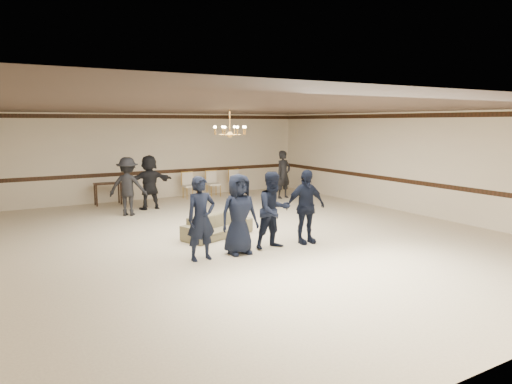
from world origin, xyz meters
TOP-DOWN VIEW (x-y plane):
  - room at (0.00, 0.00)m, footprint 12.01×14.01m
  - chair_rail at (0.00, 6.99)m, footprint 12.00×0.02m
  - crown_molding at (0.00, 6.99)m, footprint 12.00×0.02m
  - chandelier at (0.00, 1.00)m, footprint 0.94×0.94m
  - boy_a at (-1.85, -1.24)m, footprint 0.67×0.45m
  - boy_b at (-0.95, -1.24)m, footprint 0.89×0.59m
  - boy_c at (-0.05, -1.24)m, footprint 0.87×0.69m
  - boy_d at (0.85, -1.24)m, footprint 1.07×0.52m
  - settee at (-0.69, 0.38)m, footprint 2.04×1.34m
  - adult_left at (-1.88, 4.24)m, footprint 1.35×1.17m
  - adult_mid at (-0.98, 4.94)m, footprint 1.70×0.59m
  - adult_right at (4.12, 4.54)m, footprint 0.73×0.55m
  - banquet_chair_left at (1.00, 6.28)m, footprint 0.49×0.49m
  - banquet_chair_mid at (2.00, 6.28)m, footprint 0.50×0.50m
  - banquet_chair_right at (3.00, 6.28)m, footprint 0.48×0.48m
  - console_table at (-2.00, 6.48)m, footprint 0.96×0.47m

SIDE VIEW (x-z plane):
  - settee at x=-0.69m, z-range 0.00..0.56m
  - console_table at x=-2.00m, z-range 0.00..0.78m
  - banquet_chair_left at x=1.00m, z-range 0.00..0.98m
  - banquet_chair_mid at x=2.00m, z-range 0.00..0.98m
  - banquet_chair_right at x=3.00m, z-range 0.00..0.98m
  - boy_a at x=-1.85m, z-range 0.00..1.78m
  - boy_b at x=-0.95m, z-range 0.00..1.78m
  - boy_c at x=-0.05m, z-range 0.00..1.78m
  - boy_d at x=0.85m, z-range 0.00..1.78m
  - adult_left at x=-1.88m, z-range 0.00..1.82m
  - adult_mid at x=-0.98m, z-range 0.00..1.82m
  - adult_right at x=4.12m, z-range 0.00..1.82m
  - chair_rail at x=0.00m, z-range 0.93..1.07m
  - room at x=0.00m, z-range -0.01..3.20m
  - chandelier at x=0.00m, z-range 2.43..3.32m
  - crown_molding at x=0.00m, z-range 3.01..3.15m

